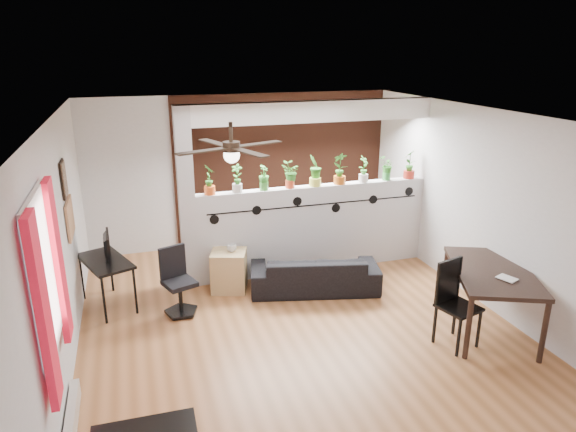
% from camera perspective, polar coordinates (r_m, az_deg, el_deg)
% --- Properties ---
extents(room_shell, '(6.30, 7.10, 2.90)m').
position_cam_1_polar(room_shell, '(6.11, 0.83, -1.09)').
color(room_shell, brown).
rests_on(room_shell, ground).
extents(partition_wall, '(3.60, 0.18, 1.35)m').
position_cam_1_polar(partition_wall, '(7.90, 2.94, -1.36)').
color(partition_wall, '#BCBCC1').
rests_on(partition_wall, ground).
extents(ceiling_header, '(3.60, 0.18, 0.30)m').
position_cam_1_polar(ceiling_header, '(7.50, 3.16, 11.53)').
color(ceiling_header, white).
rests_on(ceiling_header, room_shell).
extents(pier_column, '(0.22, 0.20, 2.60)m').
position_cam_1_polar(pier_column, '(7.30, -11.21, 1.79)').
color(pier_column, '#BCBCC1').
rests_on(pier_column, ground).
extents(brick_panel, '(3.90, 0.05, 2.60)m').
position_cam_1_polar(brick_panel, '(9.07, -0.21, 5.35)').
color(brick_panel, '#98462C').
rests_on(brick_panel, ground).
extents(vine_decal, '(3.31, 0.01, 0.30)m').
position_cam_1_polar(vine_decal, '(7.69, 3.23, 1.26)').
color(vine_decal, black).
rests_on(vine_decal, partition_wall).
extents(window_assembly, '(0.09, 1.30, 1.55)m').
position_cam_1_polar(window_assembly, '(4.71, -25.21, -6.28)').
color(window_assembly, white).
rests_on(window_assembly, room_shell).
extents(baseboard_heater, '(0.08, 1.00, 0.18)m').
position_cam_1_polar(baseboard_heater, '(5.41, -22.90, -20.11)').
color(baseboard_heater, beige).
rests_on(baseboard_heater, ground).
extents(corkboard, '(0.03, 0.60, 0.45)m').
position_cam_1_polar(corkboard, '(6.77, -23.07, -0.21)').
color(corkboard, '#A2714E').
rests_on(corkboard, room_shell).
extents(framed_art, '(0.03, 0.34, 0.44)m').
position_cam_1_polar(framed_art, '(6.59, -23.66, 3.78)').
color(framed_art, '#8C7259').
rests_on(framed_art, room_shell).
extents(ceiling_fan, '(1.19, 1.19, 0.43)m').
position_cam_1_polar(ceiling_fan, '(5.37, -6.31, 7.31)').
color(ceiling_fan, black).
rests_on(ceiling_fan, room_shell).
extents(potted_plant_0, '(0.23, 0.26, 0.43)m').
position_cam_1_polar(potted_plant_0, '(7.26, -8.75, 4.14)').
color(potted_plant_0, '#DE541A').
rests_on(potted_plant_0, partition_wall).
extents(potted_plant_1, '(0.26, 0.25, 0.41)m').
position_cam_1_polar(potted_plant_1, '(7.33, -5.70, 4.29)').
color(potted_plant_1, silver).
rests_on(potted_plant_1, partition_wall).
extents(potted_plant_2, '(0.22, 0.23, 0.37)m').
position_cam_1_polar(potted_plant_2, '(7.43, -2.70, 4.37)').
color(potted_plant_2, '#3B8931').
rests_on(potted_plant_2, partition_wall).
extents(potted_plant_3, '(0.24, 0.22, 0.39)m').
position_cam_1_polar(potted_plant_3, '(7.53, 0.22, 4.67)').
color(potted_plant_3, '#C23D1F').
rests_on(potted_plant_3, partition_wall).
extents(potted_plant_4, '(0.31, 0.32, 0.48)m').
position_cam_1_polar(potted_plant_4, '(7.64, 3.05, 5.19)').
color(potted_plant_4, '#E0E350').
rests_on(potted_plant_4, partition_wall).
extents(potted_plant_5, '(0.27, 0.23, 0.49)m').
position_cam_1_polar(potted_plant_5, '(7.79, 5.79, 5.40)').
color(potted_plant_5, '#C95E17').
rests_on(potted_plant_5, partition_wall).
extents(potted_plant_6, '(0.26, 0.25, 0.41)m').
position_cam_1_polar(potted_plant_6, '(7.96, 8.41, 5.28)').
color(potted_plant_6, white).
rests_on(potted_plant_6, partition_wall).
extents(potted_plant_7, '(0.21, 0.19, 0.36)m').
position_cam_1_polar(potted_plant_7, '(8.14, 10.93, 5.28)').
color(potted_plant_7, '#338D3C').
rests_on(potted_plant_7, partition_wall).
extents(potted_plant_8, '(0.31, 0.30, 0.47)m').
position_cam_1_polar(potted_plant_8, '(8.32, 13.37, 5.77)').
color(potted_plant_8, '#B22A1C').
rests_on(potted_plant_8, partition_wall).
extents(sofa, '(1.83, 1.07, 0.50)m').
position_cam_1_polar(sofa, '(7.38, 2.97, -6.38)').
color(sofa, black).
rests_on(sofa, ground).
extents(cube_shelf, '(0.59, 0.56, 0.59)m').
position_cam_1_polar(cube_shelf, '(7.39, -6.57, -6.07)').
color(cube_shelf, tan).
rests_on(cube_shelf, ground).
extents(cup, '(0.17, 0.17, 0.11)m').
position_cam_1_polar(cup, '(7.27, -6.28, -3.53)').
color(cup, gray).
rests_on(cup, cube_shelf).
extents(computer_desk, '(0.79, 1.04, 0.67)m').
position_cam_1_polar(computer_desk, '(7.19, -19.63, -5.09)').
color(computer_desk, black).
rests_on(computer_desk, ground).
extents(monitor, '(0.30, 0.06, 0.17)m').
position_cam_1_polar(monitor, '(7.27, -19.73, -3.55)').
color(monitor, black).
rests_on(monitor, computer_desk).
extents(office_chair, '(0.48, 0.48, 0.88)m').
position_cam_1_polar(office_chair, '(6.85, -12.13, -7.54)').
color(office_chair, black).
rests_on(office_chair, ground).
extents(dining_table, '(1.38, 1.68, 0.79)m').
position_cam_1_polar(dining_table, '(6.67, 21.75, -6.23)').
color(dining_table, black).
rests_on(dining_table, ground).
extents(book, '(0.22, 0.25, 0.02)m').
position_cam_1_polar(book, '(6.36, 22.81, -6.61)').
color(book, gray).
rests_on(book, dining_table).
extents(folding_chair, '(0.51, 0.51, 1.02)m').
position_cam_1_polar(folding_chair, '(6.28, 17.88, -8.39)').
color(folding_chair, black).
rests_on(folding_chair, ground).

